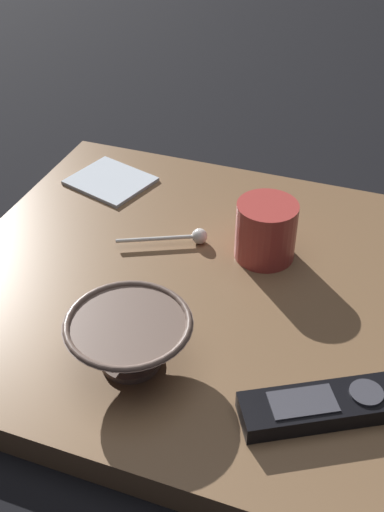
% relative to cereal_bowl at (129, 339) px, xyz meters
% --- Properties ---
extents(ground_plane, '(6.00, 6.00, 0.00)m').
position_rel_cereal_bowl_xyz_m(ground_plane, '(-0.17, 0.02, -0.08)').
color(ground_plane, black).
extents(table, '(0.62, 0.67, 0.04)m').
position_rel_cereal_bowl_xyz_m(table, '(-0.17, 0.02, -0.06)').
color(table, brown).
rests_on(table, ground).
extents(cereal_bowl, '(0.15, 0.15, 0.07)m').
position_rel_cereal_bowl_xyz_m(cereal_bowl, '(0.00, 0.00, 0.00)').
color(cereal_bowl, brown).
rests_on(cereal_bowl, table).
extents(coffee_mug, '(0.09, 0.09, 0.09)m').
position_rel_cereal_bowl_xyz_m(coffee_mug, '(-0.26, 0.10, 0.01)').
color(coffee_mug, '#A53833').
rests_on(coffee_mug, table).
extents(teaspoon, '(0.07, 0.12, 0.02)m').
position_rel_cereal_bowl_xyz_m(teaspoon, '(-0.25, -0.02, -0.03)').
color(teaspoon, silver).
rests_on(teaspoon, table).
extents(tv_remote_near, '(0.14, 0.18, 0.03)m').
position_rel_cereal_bowl_xyz_m(tv_remote_near, '(-0.00, 0.23, -0.03)').
color(tv_remote_near, black).
rests_on(tv_remote_near, table).
extents(folded_napkin, '(0.14, 0.15, 0.01)m').
position_rel_cereal_bowl_xyz_m(folded_napkin, '(-0.36, -0.20, -0.03)').
color(folded_napkin, '#B2BCC6').
rests_on(folded_napkin, table).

